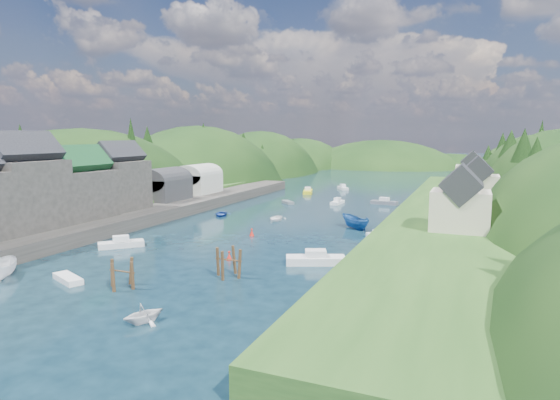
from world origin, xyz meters
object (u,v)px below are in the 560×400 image
at_px(piling_cluster_near, 122,277).
at_px(channel_buoy_near, 229,256).
at_px(channel_buoy_far, 252,233).
at_px(piling_cluster_far, 229,265).

height_order(piling_cluster_near, channel_buoy_near, piling_cluster_near).
relative_size(piling_cluster_near, channel_buoy_far, 2.96).
height_order(piling_cluster_far, channel_buoy_far, piling_cluster_far).
bearing_deg(piling_cluster_near, piling_cluster_far, 41.76).
height_order(piling_cluster_far, channel_buoy_near, piling_cluster_far).
distance_m(piling_cluster_near, channel_buoy_near, 13.31).
bearing_deg(piling_cluster_near, channel_buoy_near, 69.70).
bearing_deg(piling_cluster_far, channel_buoy_far, 109.03).
bearing_deg(channel_buoy_far, channel_buoy_near, -75.44).
relative_size(piling_cluster_near, channel_buoy_near, 2.96).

